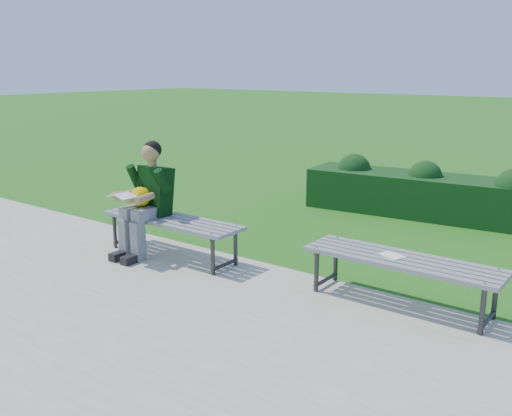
{
  "coord_description": "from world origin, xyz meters",
  "views": [
    {
      "loc": [
        3.53,
        -4.9,
        2.15
      ],
      "look_at": [
        0.05,
        -0.25,
        0.71
      ],
      "focal_mm": 40.0,
      "sensor_mm": 36.0,
      "label": 1
    }
  ],
  "objects": [
    {
      "name": "paper_sheet",
      "position": [
        1.56,
        -0.19,
        0.47
      ],
      "size": [
        0.26,
        0.23,
        0.01
      ],
      "color": "white",
      "rests_on": "bench_right"
    },
    {
      "name": "bench_right",
      "position": [
        1.66,
        -0.19,
        0.42
      ],
      "size": [
        1.8,
        0.5,
        0.46
      ],
      "color": "gray",
      "rests_on": "walkway"
    },
    {
      "name": "bench_left",
      "position": [
        -1.0,
        -0.45,
        0.42
      ],
      "size": [
        1.8,
        0.5,
        0.46
      ],
      "color": "gray",
      "rests_on": "walkway"
    },
    {
      "name": "hedge",
      "position": [
        0.62,
        3.19,
        0.35
      ],
      "size": [
        3.54,
        1.2,
        0.84
      ],
      "color": "#113F11",
      "rests_on": "ground"
    },
    {
      "name": "ground",
      "position": [
        0.0,
        0.0,
        0.0
      ],
      "size": [
        80.0,
        80.0,
        0.0
      ],
      "color": "#3C7F1E",
      "rests_on": "ground"
    },
    {
      "name": "walkway",
      "position": [
        0.0,
        -1.75,
        0.01
      ],
      "size": [
        30.0,
        3.5,
        0.02
      ],
      "color": "#A8A28E",
      "rests_on": "ground"
    },
    {
      "name": "seated_boy",
      "position": [
        -1.3,
        -0.54,
        0.71
      ],
      "size": [
        0.56,
        0.76,
        1.31
      ],
      "color": "gray",
      "rests_on": "walkway"
    }
  ]
}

